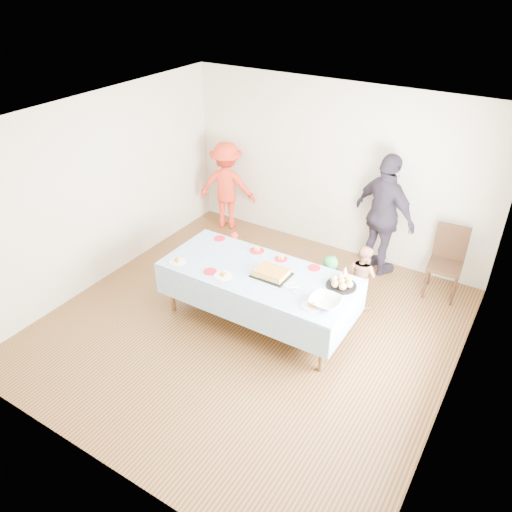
{
  "coord_description": "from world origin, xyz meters",
  "views": [
    {
      "loc": [
        2.78,
        -4.33,
        4.24
      ],
      "look_at": [
        -0.09,
        0.3,
        0.91
      ],
      "focal_mm": 35.0,
      "sensor_mm": 36.0,
      "label": 1
    }
  ],
  "objects": [
    {
      "name": "ground",
      "position": [
        0.0,
        0.0,
        0.0
      ],
      "size": [
        5.0,
        5.0,
        0.0
      ],
      "primitive_type": "plane",
      "color": "#4B2515",
      "rests_on": "ground"
    },
    {
      "name": "room_walls",
      "position": [
        0.05,
        0.0,
        1.77
      ],
      "size": [
        5.04,
        5.04,
        2.72
      ],
      "color": "beige",
      "rests_on": "ground"
    },
    {
      "name": "party_table",
      "position": [
        0.03,
        0.17,
        0.72
      ],
      "size": [
        2.5,
        1.1,
        0.78
      ],
      "color": "brown",
      "rests_on": "ground"
    },
    {
      "name": "birthday_cake",
      "position": [
        0.21,
        0.18,
        0.82
      ],
      "size": [
        0.46,
        0.35,
        0.08
      ],
      "color": "black",
      "rests_on": "party_table"
    },
    {
      "name": "rolls_tray",
      "position": [
        1.05,
        0.42,
        0.83
      ],
      "size": [
        0.37,
        0.37,
        0.11
      ],
      "color": "black",
      "rests_on": "party_table"
    },
    {
      "name": "punch_bowl",
      "position": [
        1.04,
        -0.02,
        0.82
      ],
      "size": [
        0.36,
        0.36,
        0.09
      ],
      "primitive_type": "imported",
      "color": "silver",
      "rests_on": "party_table"
    },
    {
      "name": "party_hat",
      "position": [
        1.0,
        0.63,
        0.86
      ],
      "size": [
        0.09,
        0.09,
        0.16
      ],
      "primitive_type": "cone",
      "color": "white",
      "rests_on": "party_table"
    },
    {
      "name": "fork_pile",
      "position": [
        0.58,
        0.05,
        0.81
      ],
      "size": [
        0.24,
        0.18,
        0.07
      ],
      "primitive_type": null,
      "color": "white",
      "rests_on": "party_table"
    },
    {
      "name": "plate_red_far_a",
      "position": [
        -0.88,
        0.6,
        0.79
      ],
      "size": [
        0.16,
        0.16,
        0.01
      ],
      "primitive_type": "cylinder",
      "color": "red",
      "rests_on": "party_table"
    },
    {
      "name": "plate_red_far_b",
      "position": [
        -0.25,
        0.59,
        0.79
      ],
      "size": [
        0.2,
        0.2,
        0.01
      ],
      "primitive_type": "cylinder",
      "color": "red",
      "rests_on": "party_table"
    },
    {
      "name": "plate_red_far_c",
      "position": [
        0.13,
        0.58,
        0.79
      ],
      "size": [
        0.17,
        0.17,
        0.01
      ],
      "primitive_type": "cylinder",
      "color": "red",
      "rests_on": "party_table"
    },
    {
      "name": "plate_red_far_d",
      "position": [
        0.59,
        0.61,
        0.79
      ],
      "size": [
        0.16,
        0.16,
        0.01
      ],
      "primitive_type": "cylinder",
      "color": "red",
      "rests_on": "party_table"
    },
    {
      "name": "plate_red_near",
      "position": [
        -0.49,
        -0.16,
        0.79
      ],
      "size": [
        0.17,
        0.17,
        0.01
      ],
      "primitive_type": "cylinder",
      "color": "red",
      "rests_on": "party_table"
    },
    {
      "name": "plate_white_left",
      "position": [
        -0.99,
        -0.19,
        0.79
      ],
      "size": [
        0.21,
        0.21,
        0.01
      ],
      "primitive_type": "cylinder",
      "color": "white",
      "rests_on": "party_table"
    },
    {
      "name": "plate_white_mid",
      "position": [
        -0.29,
        -0.15,
        0.79
      ],
      "size": [
        0.23,
        0.23,
        0.01
      ],
      "primitive_type": "cylinder",
      "color": "white",
      "rests_on": "party_table"
    },
    {
      "name": "plate_white_right",
      "position": [
        0.93,
        -0.13,
        0.79
      ],
      "size": [
        0.23,
        0.23,
        0.01
      ],
      "primitive_type": "cylinder",
      "color": "white",
      "rests_on": "party_table"
    },
    {
      "name": "dining_chair",
      "position": [
        1.93,
        2.14,
        0.58
      ],
      "size": [
        0.48,
        0.48,
        1.04
      ],
      "rotation": [
        0.0,
        0.0,
        0.08
      ],
      "color": "black",
      "rests_on": "ground"
    },
    {
      "name": "toddler_left",
      "position": [
        -0.84,
        0.9,
        0.38
      ],
      "size": [
        0.28,
        0.19,
        0.76
      ],
      "primitive_type": "imported",
      "rotation": [
        0.0,
        0.0,
        3.16
      ],
      "color": "red",
      "rests_on": "ground"
    },
    {
      "name": "toddler_mid",
      "position": [
        0.67,
        0.96,
        0.4
      ],
      "size": [
        0.45,
        0.37,
        0.79
      ],
      "primitive_type": "imported",
      "rotation": [
        0.0,
        0.0,
        2.8
      ],
      "color": "#26743B",
      "rests_on": "ground"
    },
    {
      "name": "toddler_right",
      "position": [
        1.03,
        1.24,
        0.46
      ],
      "size": [
        0.54,
        0.49,
        0.92
      ],
      "primitive_type": "imported",
      "rotation": [
        0.0,
        0.0,
        2.77
      ],
      "color": "#B67655",
      "rests_on": "ground"
    },
    {
      "name": "adult_left",
      "position": [
        -1.86,
        2.2,
        0.77
      ],
      "size": [
        1.13,
        0.87,
        1.54
      ],
      "primitive_type": "imported",
      "rotation": [
        0.0,
        0.0,
        3.48
      ],
      "color": "red",
      "rests_on": "ground"
    },
    {
      "name": "adult_right",
      "position": [
        0.94,
        2.2,
        0.94
      ],
      "size": [
        1.19,
        0.88,
        1.88
      ],
      "primitive_type": "imported",
      "rotation": [
        0.0,
        0.0,
        2.71
      ],
      "color": "#2C2432",
      "rests_on": "ground"
    }
  ]
}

